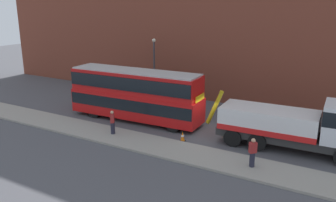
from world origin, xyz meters
TOP-DOWN VIEW (x-y plane):
  - ground_plane at (0.00, 0.00)m, footprint 120.00×120.00m
  - near_kerb at (0.00, -4.20)m, footprint 60.00×2.80m
  - building_facade at (0.00, 8.40)m, footprint 60.00×1.50m
  - recovery_tow_truck at (5.90, -0.33)m, footprint 10.19×2.98m
  - double_decker_bus at (-6.42, -0.35)m, footprint 11.12×2.97m
  - pedestrian_onlooker at (-5.85, -4.00)m, footprint 0.43×0.48m
  - pedestrian_bystander at (4.23, -4.17)m, footprint 0.46×0.47m
  - traffic_cone_near_bus at (-1.06, -2.49)m, footprint 0.36×0.36m
  - street_lamp at (-8.69, 6.20)m, footprint 0.36×0.36m

SIDE VIEW (x-z plane):
  - ground_plane at x=0.00m, z-range 0.00..0.00m
  - near_kerb at x=0.00m, z-range 0.00..0.15m
  - traffic_cone_near_bus at x=-1.06m, z-range -0.02..0.70m
  - pedestrian_onlooker at x=-5.85m, z-range 0.13..1.84m
  - pedestrian_bystander at x=4.23m, z-range 0.13..1.84m
  - recovery_tow_truck at x=5.90m, z-range -0.08..3.59m
  - double_decker_bus at x=-6.42m, z-range 0.20..4.26m
  - street_lamp at x=-8.69m, z-range 0.56..6.39m
  - building_facade at x=0.00m, z-range 0.07..16.07m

